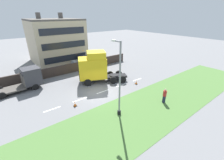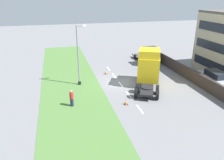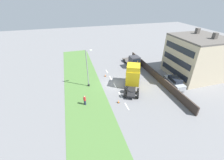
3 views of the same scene
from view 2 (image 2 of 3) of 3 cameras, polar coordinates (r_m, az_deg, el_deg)
The scene contains 11 objects.
ground_plane at distance 27.62m, azimuth 1.90°, elevation -0.65°, with size 120.00×120.00×0.00m, color slate.
grass_verge at distance 26.65m, azimuth -10.57°, elevation -1.87°, with size 7.00×44.00×0.01m.
lane_markings at distance 27.00m, azimuth 2.32°, elevation -1.19°, with size 0.16×14.60×0.00m.
boundary_wall at distance 31.00m, azimuth 18.10°, elevation 2.31°, with size 0.25×24.00×1.56m.
lorry_cab at distance 26.50m, azimuth 9.60°, elevation 3.30°, with size 5.10×7.02×4.66m.
flatbed_truck at distance 35.25m, azimuth 9.66°, elevation 6.49°, with size 2.37×6.21×2.76m.
parked_car at distance 28.98m, azimuth 25.28°, elevation 0.28°, with size 2.13×4.86×1.91m.
lamp_post at distance 26.23m, azimuth -8.67°, elevation 5.50°, with size 1.30×0.36×7.21m.
pedestrian at distance 21.95m, azimuth -10.49°, elevation -4.77°, with size 0.39×0.39×1.70m.
traffic_cone_lead at distance 30.48m, azimuth -1.64°, elevation 2.09°, with size 0.36×0.36×0.58m.
traffic_cone_trailing at distance 22.16m, azimuth 3.68°, elevation -5.74°, with size 0.36×0.36×0.58m.
Camera 2 is at (-7.38, -24.49, 10.42)m, focal length 35.00 mm.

